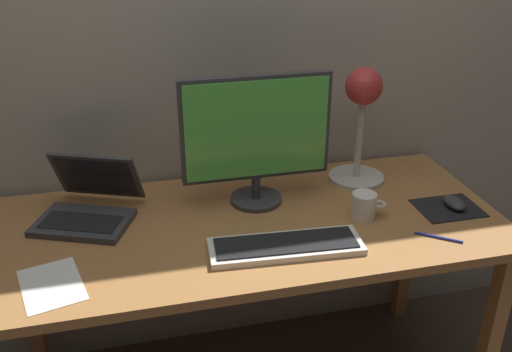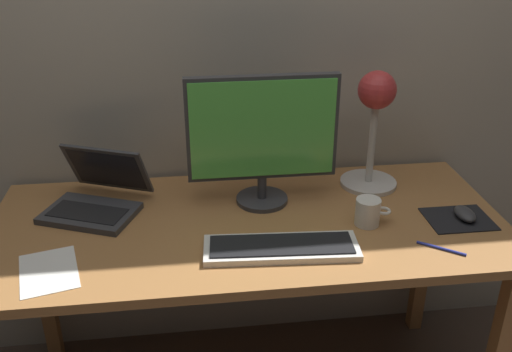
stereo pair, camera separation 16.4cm
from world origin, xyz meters
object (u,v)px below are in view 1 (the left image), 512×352
desk_lamp (362,109)px  keyboard_main (286,246)px  monitor (256,134)px  pen (438,237)px  coffee_mug (364,206)px  laptop (90,200)px  mouse (454,203)px

desk_lamp → keyboard_main: bearing=-134.5°
monitor → desk_lamp: monitor is taller
monitor → pen: monitor is taller
coffee_mug → desk_lamp: bearing=72.2°
laptop → mouse: size_ratio=3.78×
keyboard_main → coffee_mug: 0.31m
laptop → mouse: laptop is taller
monitor → mouse: (0.61, -0.19, -0.22)m
mouse → pen: 0.21m
laptop → coffee_mug: bearing=-14.4°
laptop → pen: (1.00, -0.38, -0.05)m
laptop → desk_lamp: size_ratio=0.89×
monitor → keyboard_main: size_ratio=1.07×
keyboard_main → mouse: bearing=10.1°
monitor → desk_lamp: (0.39, 0.08, 0.03)m
laptop → mouse: 1.16m
desk_lamp → coffee_mug: (-0.08, -0.26, -0.22)m
mouse → pen: mouse is taller
monitor → laptop: monitor is taller
keyboard_main → desk_lamp: bearing=45.5°
desk_lamp → mouse: size_ratio=4.25×
mouse → monitor: bearing=162.4°
laptop → mouse: (1.14, -0.22, -0.04)m
keyboard_main → pen: (0.46, -0.05, -0.01)m
desk_lamp → pen: size_ratio=2.92×
keyboard_main → monitor: bearing=92.8°
keyboard_main → mouse: (0.60, 0.11, 0.01)m
mouse → pen: (-0.14, -0.16, -0.02)m
desk_lamp → mouse: bearing=-50.2°
laptop → coffee_mug: (0.83, -0.21, -0.01)m
desk_lamp → pen: (0.08, -0.43, -0.26)m
laptop → coffee_mug: size_ratio=3.26×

